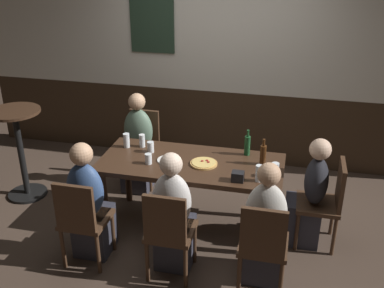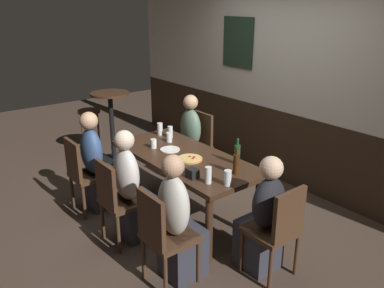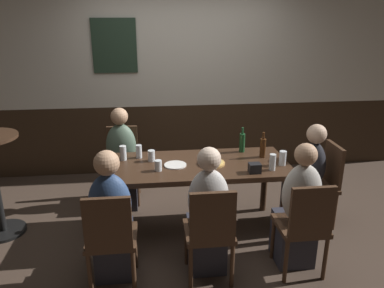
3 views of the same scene
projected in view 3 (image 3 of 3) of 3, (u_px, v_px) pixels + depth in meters
ground_plane at (197, 229)px, 3.97m from camera, size 12.00×12.00×0.00m
wall_back at (182, 79)px, 5.08m from camera, size 6.40×0.13×2.60m
dining_table at (198, 171)px, 3.75m from camera, size 1.80×0.80×0.74m
chair_mid_near at (210, 229)px, 3.04m from camera, size 0.40×0.40×0.88m
chair_left_near at (110, 236)px, 2.95m from camera, size 0.40×0.40×0.88m
chair_left_far at (123, 160)px, 4.48m from camera, size 0.40×0.40×0.88m
chair_right_near at (305, 224)px, 3.12m from camera, size 0.40×0.40×0.88m
chair_head_east at (322, 180)px, 3.94m from camera, size 0.40×0.40×0.88m
person_mid_near at (207, 220)px, 3.19m from camera, size 0.34×0.37×1.16m
person_left_near at (112, 225)px, 3.10m from camera, size 0.34×0.37×1.17m
person_left_far at (122, 165)px, 4.33m from camera, size 0.34×0.37×1.16m
person_right_near at (297, 215)px, 3.28m from camera, size 0.34×0.37×1.16m
person_head_east at (307, 183)px, 3.94m from camera, size 0.37×0.34×1.10m
pizza at (211, 163)px, 3.71m from camera, size 0.26×0.26×0.03m
beer_glass_half at (272, 163)px, 3.55m from camera, size 0.06×0.06×0.16m
tumbler_water at (123, 154)px, 3.79m from camera, size 0.07×0.07×0.15m
highball_clear at (151, 156)px, 3.77m from camera, size 0.07×0.07×0.11m
pint_glass_stout at (139, 152)px, 3.85m from camera, size 0.06×0.06×0.14m
tumbler_short at (158, 166)px, 3.54m from camera, size 0.07×0.07×0.10m
pint_glass_amber at (283, 159)px, 3.67m from camera, size 0.07×0.07×0.14m
beer_bottle_green at (242, 142)px, 4.01m from camera, size 0.06×0.06×0.27m
beer_bottle_brown at (263, 147)px, 3.86m from camera, size 0.06×0.06×0.27m
plate_white_large at (175, 165)px, 3.67m from camera, size 0.22×0.22×0.01m
condiment_caddy at (255, 168)px, 3.50m from camera, size 0.11×0.09×0.09m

